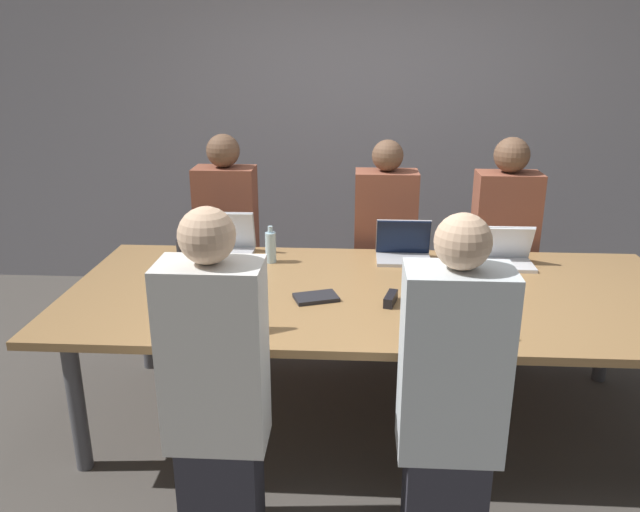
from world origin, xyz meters
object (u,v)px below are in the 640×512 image
(laptop_far_center, at_px, (403,248))
(person_near_midright, at_px, (451,397))
(laptop_far_left, at_px, (227,242))
(stapler, at_px, (391,299))
(cup_far_left, at_px, (184,247))
(bottle_far_left, at_px, (271,247))
(person_far_center, at_px, (384,251))
(person_far_left, at_px, (228,243))
(bottle_far_center, at_px, (457,254))
(laptop_near_midright, at_px, (446,325))
(person_near_left, at_px, (216,388))
(laptop_far_right, at_px, (504,253))
(laptop_near_left, at_px, (222,314))
(person_far_right, at_px, (502,251))

(laptop_far_center, bearing_deg, person_near_midright, -86.15)
(laptop_far_left, height_order, stapler, laptop_far_left)
(cup_far_left, xyz_separation_m, bottle_far_left, (0.55, -0.11, 0.05))
(stapler, bearing_deg, person_far_center, 103.59)
(person_far_left, relative_size, laptop_far_center, 4.45)
(bottle_far_center, height_order, laptop_near_midright, bottle_far_center)
(bottle_far_center, bearing_deg, person_near_left, -132.52)
(person_far_left, xyz_separation_m, laptop_near_midright, (1.26, -1.52, 0.13))
(laptop_far_left, bearing_deg, laptop_far_right, -3.63)
(person_near_left, relative_size, laptop_far_left, 4.43)
(laptop_far_right, distance_m, stapler, 0.92)
(person_near_left, bearing_deg, bottle_far_left, -92.05)
(laptop_near_left, xyz_separation_m, person_near_left, (0.05, -0.40, -0.14))
(cup_far_left, xyz_separation_m, stapler, (1.22, -0.69, -0.02))
(person_near_midright, bearing_deg, bottle_far_left, -56.25)
(laptop_near_midright, xyz_separation_m, stapler, (-0.22, 0.38, -0.04))
(laptop_near_left, xyz_separation_m, person_far_center, (0.78, 1.40, -0.15))
(laptop_far_center, height_order, stapler, laptop_far_center)
(cup_far_left, xyz_separation_m, laptop_far_right, (1.90, -0.08, 0.02))
(bottle_far_left, xyz_separation_m, person_near_midright, (0.87, -1.31, -0.17))
(person_near_left, height_order, laptop_far_right, person_near_left)
(person_near_left, xyz_separation_m, person_near_midright, (0.92, -0.01, -0.01))
(laptop_far_left, xyz_separation_m, person_far_center, (0.97, 0.36, -0.16))
(laptop_far_right, distance_m, laptop_far_center, 0.58)
(laptop_far_center, bearing_deg, person_far_center, 103.00)
(person_near_left, relative_size, stapler, 9.16)
(stapler, bearing_deg, person_near_left, -120.63)
(cup_far_left, height_order, bottle_far_center, bottle_far_center)
(laptop_far_right, xyz_separation_m, laptop_far_center, (-0.58, 0.06, 0.00))
(person_far_left, height_order, laptop_far_center, person_far_left)
(person_near_left, xyz_separation_m, cup_far_left, (-0.50, 1.41, 0.12))
(laptop_far_center, bearing_deg, laptop_far_left, 177.63)
(person_near_midright, height_order, stapler, person_near_midright)
(person_near_left, bearing_deg, stapler, -134.94)
(person_far_right, relative_size, laptop_far_center, 4.46)
(cup_far_left, bearing_deg, person_far_right, 10.82)
(person_near_left, height_order, laptop_far_center, person_near_left)
(person_far_left, relative_size, bottle_far_left, 6.55)
(cup_far_left, distance_m, bottle_far_center, 1.62)
(laptop_far_left, height_order, bottle_far_center, laptop_far_left)
(laptop_near_left, height_order, person_far_left, person_far_left)
(laptop_near_left, height_order, bottle_far_left, same)
(laptop_near_left, bearing_deg, laptop_near_midright, 176.87)
(laptop_near_left, xyz_separation_m, cup_far_left, (-0.45, 1.02, -0.02))
(bottle_far_left, bearing_deg, laptop_far_right, 1.65)
(laptop_near_left, bearing_deg, person_far_left, -79.26)
(person_near_left, height_order, cup_far_left, person_near_left)
(person_near_left, height_order, person_far_right, person_far_right)
(laptop_far_right, bearing_deg, person_near_midright, -109.73)
(laptop_far_left, distance_m, laptop_far_center, 1.06)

